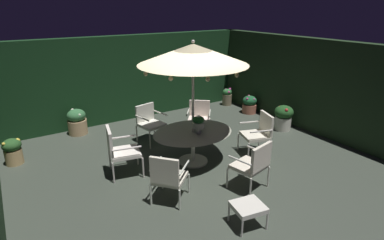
% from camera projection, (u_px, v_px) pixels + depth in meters
% --- Properties ---
extents(ground_plane, '(8.10, 7.40, 0.02)m').
position_uv_depth(ground_plane, '(192.00, 162.00, 7.06)').
color(ground_plane, '#3A4137').
extents(hedge_backdrop_rear, '(8.10, 0.30, 2.54)m').
position_uv_depth(hedge_backdrop_rear, '(130.00, 78.00, 9.41)').
color(hedge_backdrop_rear, '#143419').
rests_on(hedge_backdrop_rear, ground_plane).
extents(hedge_backdrop_right, '(0.30, 7.40, 2.54)m').
position_uv_depth(hedge_backdrop_right, '(310.00, 85.00, 8.58)').
color(hedge_backdrop_right, '#1D301B').
rests_on(hedge_backdrop_right, ground_plane).
extents(patio_dining_table, '(1.82, 1.47, 0.74)m').
position_uv_depth(patio_dining_table, '(193.00, 137.00, 6.83)').
color(patio_dining_table, beige).
rests_on(patio_dining_table, ground_plane).
extents(patio_umbrella, '(2.28, 2.28, 2.71)m').
position_uv_depth(patio_umbrella, '(193.00, 54.00, 6.19)').
color(patio_umbrella, beige).
rests_on(patio_umbrella, ground_plane).
extents(centerpiece_planter, '(0.26, 0.26, 0.41)m').
position_uv_depth(centerpiece_planter, '(198.00, 123.00, 6.63)').
color(centerpiece_planter, beige).
rests_on(centerpiece_planter, patio_dining_table).
extents(patio_chair_north, '(0.81, 0.80, 0.97)m').
position_uv_depth(patio_chair_north, '(168.00, 176.00, 5.41)').
color(patio_chair_north, silver).
rests_on(patio_chair_north, ground_plane).
extents(patio_chair_northeast, '(0.74, 0.69, 0.99)m').
position_uv_depth(patio_chair_northeast, '(253.00, 163.00, 5.78)').
color(patio_chair_northeast, beige).
rests_on(patio_chair_northeast, ground_plane).
extents(patio_chair_east, '(0.76, 0.78, 1.00)m').
position_uv_depth(patio_chair_east, '(259.00, 131.00, 7.22)').
color(patio_chair_east, beige).
rests_on(patio_chair_east, ground_plane).
extents(patio_chair_southeast, '(0.86, 0.86, 0.92)m').
position_uv_depth(patio_chair_southeast, '(199.00, 116.00, 8.35)').
color(patio_chair_southeast, beige).
rests_on(patio_chair_southeast, ground_plane).
extents(patio_chair_south, '(0.71, 0.70, 0.97)m').
position_uv_depth(patio_chair_south, '(149.00, 120.00, 7.92)').
color(patio_chair_south, beige).
rests_on(patio_chair_south, ground_plane).
extents(patio_chair_southwest, '(0.74, 0.74, 1.05)m').
position_uv_depth(patio_chair_southwest, '(119.00, 148.00, 6.30)').
color(patio_chair_southwest, beige).
rests_on(patio_chair_southwest, ground_plane).
extents(ottoman_footrest, '(0.56, 0.53, 0.39)m').
position_uv_depth(ottoman_footrest, '(248.00, 208.00, 4.90)').
color(ottoman_footrest, beige).
rests_on(ottoman_footrest, ground_plane).
extents(potted_plant_right_near, '(0.40, 0.40, 0.60)m').
position_uv_depth(potted_plant_right_near, '(13.00, 151.00, 6.85)').
color(potted_plant_right_near, tan).
rests_on(potted_plant_right_near, ground_plane).
extents(potted_plant_left_far, '(0.46, 0.46, 0.58)m').
position_uv_depth(potted_plant_left_far, '(249.00, 104.00, 10.13)').
color(potted_plant_left_far, '#A9624B').
rests_on(potted_plant_left_far, ground_plane).
extents(potted_plant_right_far, '(0.51, 0.51, 0.71)m').
position_uv_depth(potted_plant_right_far, '(77.00, 122.00, 8.45)').
color(potted_plant_right_far, tan).
rests_on(potted_plant_right_far, ground_plane).
extents(potted_plant_back_left, '(0.53, 0.53, 0.72)m').
position_uv_depth(potted_plant_back_left, '(283.00, 117.00, 8.72)').
color(potted_plant_back_left, beige).
rests_on(potted_plant_back_left, ground_plane).
extents(potted_plant_left_near, '(0.34, 0.34, 0.60)m').
position_uv_depth(potted_plant_left_near, '(227.00, 97.00, 10.93)').
color(potted_plant_left_near, '#7C6F53').
rests_on(potted_plant_left_near, ground_plane).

